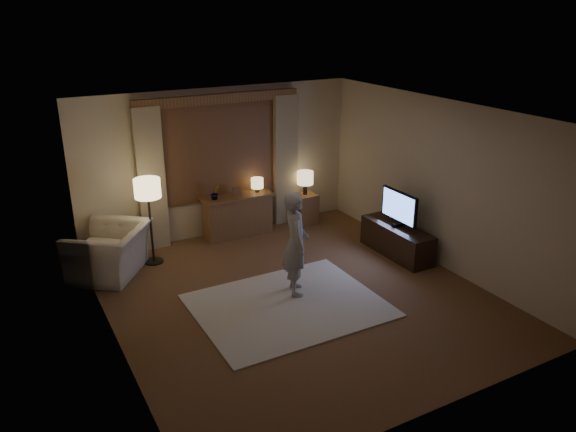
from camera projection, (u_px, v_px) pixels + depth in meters
room at (280, 198)px, 7.91m from camera, size 5.04×5.54×2.64m
rug at (288, 305)px, 7.71m from camera, size 2.50×2.00×0.02m
sideboard at (238, 216)px, 9.99m from camera, size 1.20×0.40×0.70m
picture_frame at (237, 192)px, 9.83m from camera, size 0.16×0.02×0.20m
plant at (215, 193)px, 9.63m from camera, size 0.17×0.13×0.30m
table_lamp_sideboard at (257, 184)px, 9.97m from camera, size 0.22×0.22×0.30m
floor_lamp at (148, 193)px, 8.61m from camera, size 0.41×0.41×1.40m
armchair at (110, 252)px, 8.50m from camera, size 1.50×1.53×0.75m
side_table at (305, 208)px, 10.58m from camera, size 0.40×0.40×0.56m
table_lamp_side at (305, 178)px, 10.37m from camera, size 0.30×0.30×0.44m
tv_stand at (397, 240)px, 9.23m from camera, size 0.45×1.40×0.50m
tv at (399, 207)px, 9.02m from camera, size 0.20×0.82×0.59m
person at (296, 243)px, 7.80m from camera, size 0.53×0.64×1.51m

